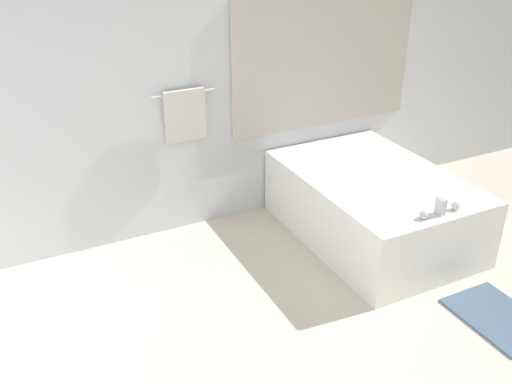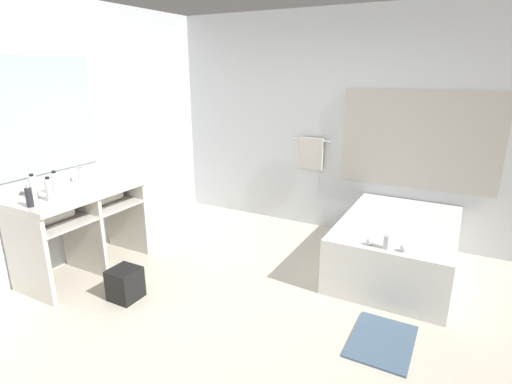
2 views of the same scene
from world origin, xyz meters
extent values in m
cube|color=silver|center=(0.00, 2.23, 1.35)|extent=(7.40, 0.06, 2.70)
cube|color=#B7B2A8|center=(0.95, 2.19, 1.24)|extent=(1.70, 0.02, 1.10)
cylinder|color=silver|center=(-0.30, 2.16, 1.15)|extent=(0.50, 0.02, 0.02)
cube|color=beige|center=(-0.30, 2.15, 0.98)|extent=(0.32, 0.04, 0.40)
cylinder|color=beige|center=(-1.81, 0.19, 0.72)|extent=(0.13, 0.34, 0.13)
cube|color=white|center=(0.95, 1.39, 0.27)|extent=(1.09, 1.60, 0.54)
ellipsoid|color=white|center=(0.95, 1.39, 0.39)|extent=(0.79, 1.15, 0.30)
cube|color=silver|center=(0.95, 0.69, 0.60)|extent=(0.04, 0.07, 0.12)
sphere|color=silver|center=(0.81, 0.69, 0.57)|extent=(0.06, 0.06, 0.06)
sphere|color=silver|center=(1.09, 0.69, 0.57)|extent=(0.06, 0.06, 0.06)
cube|color=slate|center=(1.08, 0.16, 0.01)|extent=(0.45, 0.62, 0.02)
camera|label=1|loc=(-1.65, -1.76, 2.42)|focal=40.00mm
camera|label=2|loc=(1.45, -2.57, 2.01)|focal=28.00mm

